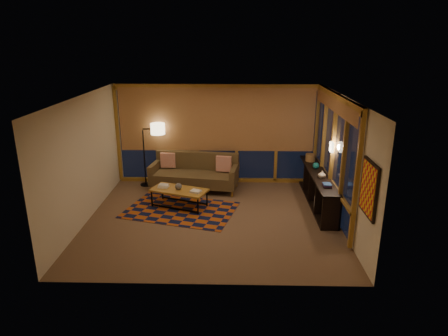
{
  "coord_description": "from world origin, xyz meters",
  "views": [
    {
      "loc": [
        0.46,
        -8.1,
        3.83
      ],
      "look_at": [
        0.25,
        0.46,
        1.04
      ],
      "focal_mm": 32.0,
      "sensor_mm": 36.0,
      "label": 1
    }
  ],
  "objects_px": {
    "floor_lamp": "(144,155)",
    "bookshelf": "(317,188)",
    "sofa": "(194,173)",
    "coffee_table": "(179,198)"
  },
  "relations": [
    {
      "from": "coffee_table",
      "to": "floor_lamp",
      "type": "height_order",
      "value": "floor_lamp"
    },
    {
      "from": "bookshelf",
      "to": "coffee_table",
      "type": "bearing_deg",
      "value": -174.1
    },
    {
      "from": "coffee_table",
      "to": "bookshelf",
      "type": "distance_m",
      "value": 3.33
    },
    {
      "from": "coffee_table",
      "to": "floor_lamp",
      "type": "bearing_deg",
      "value": 147.76
    },
    {
      "from": "floor_lamp",
      "to": "coffee_table",
      "type": "bearing_deg",
      "value": -59.55
    },
    {
      "from": "coffee_table",
      "to": "bookshelf",
      "type": "bearing_deg",
      "value": 26.12
    },
    {
      "from": "coffee_table",
      "to": "floor_lamp",
      "type": "relative_size",
      "value": 0.77
    },
    {
      "from": "floor_lamp",
      "to": "bookshelf",
      "type": "bearing_deg",
      "value": -21.22
    },
    {
      "from": "sofa",
      "to": "coffee_table",
      "type": "distance_m",
      "value": 1.22
    },
    {
      "from": "bookshelf",
      "to": "sofa",
      "type": "bearing_deg",
      "value": 164.79
    }
  ]
}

